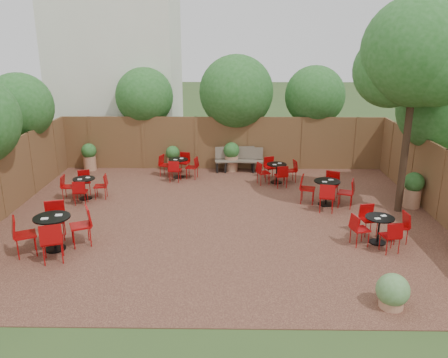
{
  "coord_description": "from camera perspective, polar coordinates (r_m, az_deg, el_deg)",
  "views": [
    {
      "loc": [
        0.3,
        -11.69,
        4.83
      ],
      "look_at": [
        0.12,
        0.5,
        1.0
      ],
      "focal_mm": 36.37,
      "sensor_mm": 36.0,
      "label": 1
    }
  ],
  "objects": [
    {
      "name": "ground",
      "position": [
        12.65,
        -0.56,
        -5.0
      ],
      "size": [
        80.0,
        80.0,
        0.0
      ],
      "primitive_type": "plane",
      "color": "#354F23",
      "rests_on": "ground"
    },
    {
      "name": "courtyard_paving",
      "position": [
        12.65,
        -0.56,
        -4.96
      ],
      "size": [
        12.0,
        10.0,
        0.02
      ],
      "primitive_type": "cube",
      "color": "#3D2019",
      "rests_on": "ground"
    },
    {
      "name": "overhang_foliage",
      "position": [
        14.48,
        -6.48,
        9.1
      ],
      "size": [
        15.94,
        10.84,
        2.8
      ],
      "color": "#20571C",
      "rests_on": "ground"
    },
    {
      "name": "neighbour_building",
      "position": [
        20.28,
        -13.25,
        14.65
      ],
      "size": [
        5.0,
        4.0,
        8.0
      ],
      "primitive_type": "cube",
      "color": "silver",
      "rests_on": "ground"
    },
    {
      "name": "courtyard_tree",
      "position": [
        13.25,
        23.0,
        13.76
      ],
      "size": [
        2.97,
        2.91,
        5.9
      ],
      "rotation": [
        0.0,
        0.0,
        0.32
      ],
      "color": "black",
      "rests_on": "courtyard_paving"
    },
    {
      "name": "fence_back",
      "position": [
        17.13,
        -0.15,
        4.52
      ],
      "size": [
        12.0,
        0.08,
        2.0
      ],
      "primitive_type": "cube",
      "color": "brown",
      "rests_on": "ground"
    },
    {
      "name": "fence_left",
      "position": [
        13.82,
        -26.29,
        -0.5
      ],
      "size": [
        0.08,
        10.0,
        2.0
      ],
      "primitive_type": "cube",
      "color": "brown",
      "rests_on": "ground"
    },
    {
      "name": "park_bench_left",
      "position": [
        16.88,
        1.37,
        2.53
      ],
      "size": [
        1.51,
        0.63,
        0.91
      ],
      "rotation": [
        0.0,
        0.0,
        0.11
      ],
      "color": "brown",
      "rests_on": "courtyard_paving"
    },
    {
      "name": "planters",
      "position": [
        15.94,
        0.01,
        1.97
      ],
      "size": [
        11.23,
        4.33,
        1.08
      ],
      "color": "#A36F51",
      "rests_on": "courtyard_paving"
    },
    {
      "name": "park_bench_right",
      "position": [
        16.89,
        2.47,
        2.5
      ],
      "size": [
        1.48,
        0.6,
        0.89
      ],
      "rotation": [
        0.0,
        0.0,
        -0.1
      ],
      "color": "brown",
      "rests_on": "courtyard_paving"
    },
    {
      "name": "fence_right",
      "position": [
        13.56,
        25.69,
        -0.75
      ],
      "size": [
        0.08,
        10.0,
        2.0
      ],
      "primitive_type": "cube",
      "color": "brown",
      "rests_on": "ground"
    },
    {
      "name": "bistro_tables",
      "position": [
        13.11,
        -2.04,
        -2.12
      ],
      "size": [
        9.51,
        7.39,
        0.96
      ],
      "color": "black",
      "rests_on": "courtyard_paving"
    }
  ]
}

